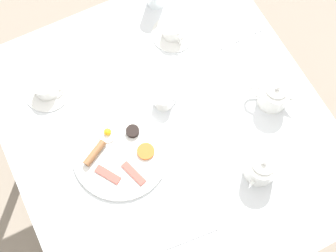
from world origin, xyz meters
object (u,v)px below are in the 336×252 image
Objects in this scene: breakfast_plate at (120,153)px; knife_by_plate at (241,38)px; teacup_with_saucer_right at (46,88)px; fork_by_plate at (191,238)px; teapot_near at (274,95)px; teapot_far at (261,167)px; teacup_with_saucer_left at (173,31)px; creamer_jug at (164,99)px.

knife_by_plate is at bearing 19.58° from breakfast_plate.
fork_by_plate is at bearing -72.42° from teacup_with_saucer_right.
fork_by_plate is (-0.47, -0.29, -0.04)m from teapot_near.
teapot_near reaches higher than teacup_with_saucer_right.
teacup_with_saucer_right is 0.70m from fork_by_plate.
teapot_near is 0.78m from teacup_with_saucer_right.
teapot_near is (0.55, -0.06, 0.04)m from breakfast_plate.
fork_by_plate is at bearing -13.20° from teapot_far.
teacup_with_saucer_right is at bearing 107.58° from fork_by_plate.
fork_by_plate is at bearing -76.85° from breakfast_plate.
creamer_jug is (-0.15, -0.23, 0.00)m from teacup_with_saucer_left.
teacup_with_saucer_right reaches higher than fork_by_plate.
breakfast_plate is 1.92× the size of teapot_far.
teapot_near is 0.86× the size of fork_by_plate.
teapot_far is 0.87× the size of knife_by_plate.
breakfast_plate is 0.50m from teacup_with_saucer_left.
knife_by_plate is (0.58, 0.21, -0.01)m from breakfast_plate.
creamer_jug is (-0.17, 0.36, -0.02)m from teapot_far.
teapot_far reaches higher than teacup_with_saucer_right.
knife_by_plate is (0.50, 0.55, 0.00)m from fork_by_plate.
creamer_jug reaches higher than breakfast_plate.
breakfast_plate is 0.62m from knife_by_plate.
creamer_jug is 0.51× the size of fork_by_plate.
teacup_with_saucer_left is at bearing 67.24° from fork_by_plate.
knife_by_plate is (0.21, -0.13, -0.02)m from teacup_with_saucer_left.
teapot_near reaches higher than creamer_jug.
teapot_near is 0.94× the size of teacup_with_saucer_right.
teacup_with_saucer_left is at bearing 56.30° from creamer_jug.
creamer_jug is 0.47m from fork_by_plate.
teacup_with_saucer_left is (-0.18, 0.39, -0.02)m from teapot_near.
teapot_far is 0.95× the size of fork_by_plate.
teapot_near is at bearing 31.82° from fork_by_plate.
fork_by_plate is (-0.30, -0.09, -0.04)m from teapot_far.
teapot_far reaches higher than knife_by_plate.
breakfast_plate is 2.14× the size of teapot_near.
teapot_near is at bearing -25.46° from creamer_jug.
breakfast_plate is at bearing 103.15° from fork_by_plate.
teacup_with_saucer_left is (0.37, 0.33, 0.02)m from breakfast_plate.
teapot_far is at bearing -113.40° from knife_by_plate.
teacup_with_saucer_right is (-0.68, 0.38, -0.02)m from teapot_near.
teacup_with_saucer_right reaches higher than creamer_jug.
teacup_with_saucer_left is 0.83× the size of knife_by_plate.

